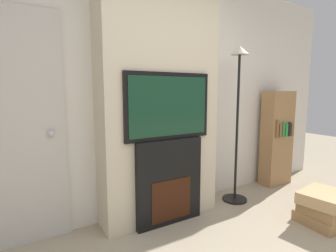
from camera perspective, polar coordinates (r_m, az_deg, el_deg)
The scene contains 8 objects.
wall_back at distance 2.95m, azimuth -3.88°, elevation 7.15°, with size 6.00×0.06×2.70m.
chimney_breast at distance 2.77m, azimuth -1.90°, elevation 7.13°, with size 1.30×0.35×2.70m.
fireplace at distance 2.78m, azimuth 0.01°, elevation -11.97°, with size 0.74×0.15×0.89m.
television at distance 2.62m, azimuth 0.04°, elevation 4.33°, with size 0.96×0.07×0.67m.
floor_lamp at distance 3.28m, azimuth 14.96°, elevation 4.22°, with size 0.30×0.30×1.90m.
box_stack at distance 3.28m, azimuth 31.14°, elevation -15.00°, with size 0.54×0.51×0.34m.
bookshelf at distance 4.16m, azimuth 22.61°, elevation -2.45°, with size 0.48×0.25×1.37m.
entry_door at distance 2.59m, azimuth -31.00°, elevation -0.90°, with size 0.88×0.09×2.08m.
Camera 1 is at (-1.35, -0.59, 1.37)m, focal length 28.00 mm.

